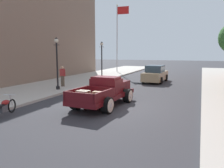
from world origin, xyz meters
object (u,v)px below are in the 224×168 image
at_px(motorcycle_parked, 3,107).
at_px(flagpole, 119,31).
at_px(car_background_tan, 155,74).
at_px(street_lamp_near, 57,59).
at_px(street_lamp_far, 102,57).
at_px(hotrod_truck_maroon, 105,91).
at_px(pedestrian_sidewalk_left, 63,75).

height_order(motorcycle_parked, flagpole, flagpole).
xyz_separation_m(car_background_tan, street_lamp_near, (-5.78, -7.90, 1.62)).
xyz_separation_m(car_background_tan, flagpole, (-6.72, 7.99, 5.00)).
relative_size(street_lamp_near, street_lamp_far, 1.00).
bearing_deg(street_lamp_near, street_lamp_far, 88.51).
height_order(hotrod_truck_maroon, motorcycle_parked, hotrod_truck_maroon).
bearing_deg(flagpole, pedestrian_sidewalk_left, -88.39).
bearing_deg(motorcycle_parked, pedestrian_sidewalk_left, 105.22).
height_order(pedestrian_sidewalk_left, flagpole, flagpole).
bearing_deg(pedestrian_sidewalk_left, car_background_tan, 45.64).
bearing_deg(pedestrian_sidewalk_left, flagpole, 91.61).
bearing_deg(pedestrian_sidewalk_left, street_lamp_far, 83.22).
height_order(hotrod_truck_maroon, street_lamp_far, street_lamp_far).
distance_m(car_background_tan, flagpole, 11.58).
distance_m(hotrod_truck_maroon, street_lamp_near, 5.94).
distance_m(motorcycle_parked, street_lamp_near, 7.07).
bearing_deg(car_background_tan, hotrod_truck_maroon, -93.99).
bearing_deg(flagpole, hotrod_truck_maroon, -72.17).
bearing_deg(motorcycle_parked, car_background_tan, 74.11).
bearing_deg(street_lamp_near, motorcycle_parked, -75.95).
height_order(pedestrian_sidewalk_left, street_lamp_near, street_lamp_near).
height_order(car_background_tan, pedestrian_sidewalk_left, pedestrian_sidewalk_left).
xyz_separation_m(pedestrian_sidewalk_left, street_lamp_near, (0.54, -1.44, 1.30)).
distance_m(car_background_tan, street_lamp_near, 9.92).
bearing_deg(street_lamp_far, street_lamp_near, -91.49).
height_order(street_lamp_near, flagpole, flagpole).
bearing_deg(car_background_tan, motorcycle_parked, -105.89).
relative_size(street_lamp_far, flagpole, 0.42).
height_order(motorcycle_parked, car_background_tan, car_background_tan).
bearing_deg(flagpole, street_lamp_far, -82.16).
relative_size(car_background_tan, flagpole, 0.48).
relative_size(hotrod_truck_maroon, street_lamp_far, 1.30).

